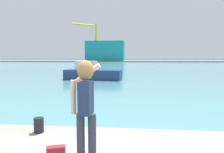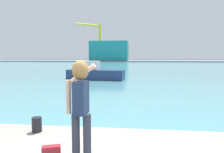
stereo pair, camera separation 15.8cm
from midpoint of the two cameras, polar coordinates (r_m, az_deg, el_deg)
The scene contains 9 objects.
ground_plane at distance 53.48m, azimuth 5.02°, elevation 2.72°, with size 220.00×220.00×0.00m, color #334751.
harbor_water at distance 55.48m, azimuth 5.04°, elevation 2.83°, with size 140.00×100.00×0.02m, color #599EA8.
far_shore_dock at distance 95.45m, azimuth 5.27°, elevation 4.01°, with size 140.00×20.00×0.40m, color gray.
person_photographer at distance 3.83m, azimuth -8.01°, elevation -5.93°, with size 0.53×0.55×1.74m.
handbag at distance 4.23m, azimuth -15.27°, elevation -18.42°, with size 0.32×0.14×0.24m, color maroon.
harbor_bollard at distance 5.68m, azimuth -19.04°, elevation -11.68°, with size 0.23×0.23×0.35m, color black.
boat_moored at distance 22.86m, azimuth -5.38°, elevation 0.92°, with size 5.92×2.43×1.90m.
warehouse_left at distance 93.64m, azimuth -1.65°, elevation 6.54°, with size 15.28×12.24×7.88m, color teal.
port_crane at distance 91.08m, azimuth -4.94°, elevation 9.84°, with size 8.62×8.24×14.84m.
Camera 1 is at (0.42, -3.43, 2.48)m, focal length 35.65 mm.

